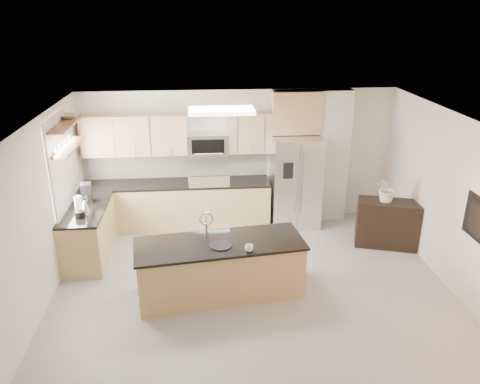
{
  "coord_description": "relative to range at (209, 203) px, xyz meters",
  "views": [
    {
      "loc": [
        -0.72,
        -5.44,
        4.05
      ],
      "look_at": [
        -0.14,
        1.3,
        1.34
      ],
      "focal_mm": 35.0,
      "sensor_mm": 36.0,
      "label": 1
    }
  ],
  "objects": [
    {
      "name": "floor",
      "position": [
        0.6,
        -2.92,
        -0.47
      ],
      "size": [
        6.5,
        6.5,
        0.0
      ],
      "primitive_type": "plane",
      "color": "#9C9994",
      "rests_on": "ground"
    },
    {
      "name": "ceiling",
      "position": [
        0.6,
        -2.92,
        2.13
      ],
      "size": [
        6.0,
        6.5,
        0.02
      ],
      "primitive_type": "cube",
      "color": "silver",
      "rests_on": "wall_back"
    },
    {
      "name": "wall_back",
      "position": [
        0.6,
        0.33,
        0.83
      ],
      "size": [
        6.0,
        0.02,
        2.6
      ],
      "primitive_type": "cube",
      "color": "silver",
      "rests_on": "floor"
    },
    {
      "name": "wall_left",
      "position": [
        -2.4,
        -2.92,
        0.83
      ],
      "size": [
        0.02,
        6.5,
        2.6
      ],
      "primitive_type": "cube",
      "color": "silver",
      "rests_on": "floor"
    },
    {
      "name": "wall_right",
      "position": [
        3.6,
        -2.92,
        0.83
      ],
      "size": [
        0.02,
        6.5,
        2.6
      ],
      "primitive_type": "cube",
      "color": "silver",
      "rests_on": "floor"
    },
    {
      "name": "back_counter",
      "position": [
        -0.63,
        0.01,
        -0.0
      ],
      "size": [
        3.55,
        0.66,
        1.44
      ],
      "color": "tan",
      "rests_on": "floor"
    },
    {
      "name": "left_counter",
      "position": [
        -2.07,
        -1.07,
        -0.01
      ],
      "size": [
        0.66,
        1.5,
        0.92
      ],
      "color": "tan",
      "rests_on": "floor"
    },
    {
      "name": "range",
      "position": [
        0.0,
        0.0,
        0.0
      ],
      "size": [
        0.76,
        0.64,
        1.14
      ],
      "color": "black",
      "rests_on": "floor"
    },
    {
      "name": "upper_cabinets",
      "position": [
        -0.7,
        0.16,
        1.35
      ],
      "size": [
        3.5,
        0.33,
        0.75
      ],
      "color": "tan",
      "rests_on": "wall_back"
    },
    {
      "name": "microwave",
      "position": [
        0.0,
        0.12,
        1.16
      ],
      "size": [
        0.76,
        0.4,
        0.4
      ],
      "color": "silver",
      "rests_on": "upper_cabinets"
    },
    {
      "name": "refrigerator",
      "position": [
        1.66,
        -0.05,
        0.42
      ],
      "size": [
        0.92,
        0.78,
        1.78
      ],
      "color": "silver",
      "rests_on": "floor"
    },
    {
      "name": "partition_column",
      "position": [
        2.42,
        0.18,
        0.83
      ],
      "size": [
        0.6,
        0.3,
        2.6
      ],
      "primitive_type": "cube",
      "color": "beige",
      "rests_on": "floor"
    },
    {
      "name": "window",
      "position": [
        -2.38,
        -1.07,
        1.18
      ],
      "size": [
        0.04,
        1.15,
        1.65
      ],
      "color": "white",
      "rests_on": "wall_left"
    },
    {
      "name": "shelf_lower",
      "position": [
        -2.25,
        -0.97,
        1.48
      ],
      "size": [
        0.3,
        1.2,
        0.04
      ],
      "primitive_type": "cube",
      "color": "brown",
      "rests_on": "wall_left"
    },
    {
      "name": "shelf_upper",
      "position": [
        -2.25,
        -0.97,
        1.85
      ],
      "size": [
        0.3,
        1.2,
        0.04
      ],
      "primitive_type": "cube",
      "color": "brown",
      "rests_on": "wall_left"
    },
    {
      "name": "ceiling_fixture",
      "position": [
        0.2,
        -1.32,
        2.09
      ],
      "size": [
        1.0,
        0.5,
        0.06
      ],
      "primitive_type": "cube",
      "color": "white",
      "rests_on": "ceiling"
    },
    {
      "name": "island",
      "position": [
        0.1,
        -2.34,
        -0.04
      ],
      "size": [
        2.55,
        1.19,
        1.27
      ],
      "rotation": [
        0.0,
        0.0,
        0.13
      ],
      "color": "tan",
      "rests_on": "floor"
    },
    {
      "name": "credenza",
      "position": [
        3.14,
        -1.09,
        -0.04
      ],
      "size": [
        1.16,
        0.74,
        0.86
      ],
      "primitive_type": "cube",
      "rotation": [
        0.0,
        0.0,
        -0.29
      ],
      "color": "black",
      "rests_on": "floor"
    },
    {
      "name": "cup",
      "position": [
        0.5,
        -2.64,
        0.43
      ],
      "size": [
        0.15,
        0.15,
        0.1
      ],
      "primitive_type": "imported",
      "rotation": [
        0.0,
        0.0,
        0.25
      ],
      "color": "white",
      "rests_on": "island"
    },
    {
      "name": "platter",
      "position": [
        0.11,
        -2.45,
        0.39
      ],
      "size": [
        0.4,
        0.4,
        0.02
      ],
      "primitive_type": "cylinder",
      "rotation": [
        0.0,
        0.0,
        0.28
      ],
      "color": "black",
      "rests_on": "island"
    },
    {
      "name": "blender",
      "position": [
        -2.07,
        -1.44,
        0.6
      ],
      "size": [
        0.16,
        0.16,
        0.36
      ],
      "color": "black",
      "rests_on": "left_counter"
    },
    {
      "name": "kettle",
      "position": [
        -2.02,
        -1.27,
        0.57
      ],
      "size": [
        0.22,
        0.22,
        0.27
      ],
      "color": "silver",
      "rests_on": "left_counter"
    },
    {
      "name": "coffee_maker",
      "position": [
        -2.09,
        -0.8,
        0.6
      ],
      "size": [
        0.22,
        0.25,
        0.33
      ],
      "color": "black",
      "rests_on": "left_counter"
    },
    {
      "name": "bowl",
      "position": [
        -2.25,
        -0.67,
        1.91
      ],
      "size": [
        0.46,
        0.46,
        0.09
      ],
      "primitive_type": "imported",
      "rotation": [
        0.0,
        0.0,
        0.2
      ],
      "color": "silver",
      "rests_on": "shelf_upper"
    },
    {
      "name": "flower_vase",
      "position": [
        3.08,
        -1.06,
        0.73
      ],
      "size": [
        0.8,
        0.76,
        0.7
      ],
      "primitive_type": "imported",
      "rotation": [
        0.0,
        0.0,
        0.42
      ],
      "color": "white",
      "rests_on": "credenza"
    }
  ]
}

